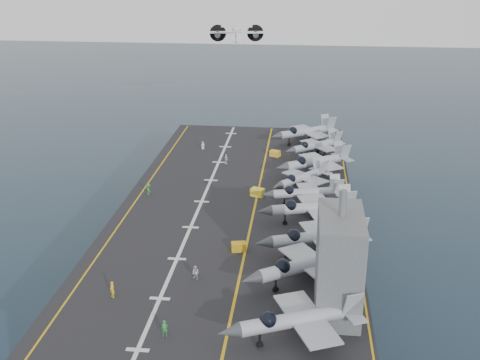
# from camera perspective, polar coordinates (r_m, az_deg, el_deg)

# --- Properties ---
(ground) EXTENTS (500.00, 500.00, 0.00)m
(ground) POSITION_cam_1_polar(r_m,az_deg,el_deg) (104.16, -0.24, -7.48)
(ground) COLOR #142135
(ground) RESTS_ON ground
(hull) EXTENTS (36.00, 90.00, 10.00)m
(hull) POSITION_cam_1_polar(r_m,az_deg,el_deg) (101.87, -0.25, -5.01)
(hull) COLOR #56595E
(hull) RESTS_ON ground
(flight_deck) EXTENTS (38.00, 92.00, 0.40)m
(flight_deck) POSITION_cam_1_polar(r_m,az_deg,el_deg) (99.70, -0.25, -2.32)
(flight_deck) COLOR black
(flight_deck) RESTS_ON hull
(foul_line) EXTENTS (0.35, 90.00, 0.02)m
(foul_line) POSITION_cam_1_polar(r_m,az_deg,el_deg) (99.34, 1.47, -2.28)
(foul_line) COLOR gold
(foul_line) RESTS_ON flight_deck
(landing_centerline) EXTENTS (0.50, 90.00, 0.02)m
(landing_centerline) POSITION_cam_1_polar(r_m,az_deg,el_deg) (100.41, -3.66, -2.05)
(landing_centerline) COLOR silver
(landing_centerline) RESTS_ON flight_deck
(deck_edge_port) EXTENTS (0.25, 90.00, 0.02)m
(deck_edge_port) POSITION_cam_1_polar(r_m,az_deg,el_deg) (102.78, -9.71, -1.77)
(deck_edge_port) COLOR gold
(deck_edge_port) RESTS_ON flight_deck
(deck_edge_stbd) EXTENTS (0.25, 90.00, 0.02)m
(deck_edge_stbd) POSITION_cam_1_polar(r_m,az_deg,el_deg) (99.40, 10.42, -2.63)
(deck_edge_stbd) COLOR gold
(deck_edge_stbd) RESTS_ON flight_deck
(island_superstructure) EXTENTS (5.00, 10.00, 15.00)m
(island_superstructure) POSITION_cam_1_polar(r_m,az_deg,el_deg) (68.89, 9.43, -6.77)
(island_superstructure) COLOR #56595E
(island_superstructure) RESTS_ON flight_deck
(fighter_jet_0) EXTENTS (18.68, 15.97, 5.48)m
(fighter_jet_0) POSITION_cam_1_polar(r_m,az_deg,el_deg) (65.74, 5.61, -12.87)
(fighter_jet_0) COLOR #9AA3AB
(fighter_jet_0) RESTS_ON flight_deck
(fighter_jet_1) EXTENTS (19.53, 18.03, 5.64)m
(fighter_jet_1) POSITION_cam_1_polar(r_m,az_deg,el_deg) (75.93, 6.39, -7.83)
(fighter_jet_1) COLOR #8E989E
(fighter_jet_1) RESTS_ON flight_deck
(fighter_jet_2) EXTENTS (18.37, 15.21, 5.47)m
(fighter_jet_2) POSITION_cam_1_polar(r_m,az_deg,el_deg) (83.10, 7.40, -5.27)
(fighter_jet_2) COLOR #9197A1
(fighter_jet_2) RESTS_ON flight_deck
(fighter_jet_3) EXTENTS (17.63, 14.25, 5.31)m
(fighter_jet_3) POSITION_cam_1_polar(r_m,az_deg,el_deg) (92.38, 6.86, -2.51)
(fighter_jet_3) COLOR #9EA5AF
(fighter_jet_3) RESTS_ON flight_deck
(fighter_jet_4) EXTENTS (15.35, 12.05, 4.71)m
(fighter_jet_4) POSITION_cam_1_polar(r_m,az_deg,el_deg) (98.65, 6.39, -1.11)
(fighter_jet_4) COLOR gray
(fighter_jet_4) RESTS_ON flight_deck
(fighter_jet_5) EXTENTS (15.09, 15.47, 4.51)m
(fighter_jet_5) POSITION_cam_1_polar(r_m,az_deg,el_deg) (105.34, 5.94, 0.31)
(fighter_jet_5) COLOR gray
(fighter_jet_5) RESTS_ON flight_deck
(fighter_jet_6) EXTENTS (18.33, 16.66, 5.30)m
(fighter_jet_6) POSITION_cam_1_polar(r_m,az_deg,el_deg) (112.53, 7.30, 1.83)
(fighter_jet_6) COLOR gray
(fighter_jet_6) RESTS_ON flight_deck
(fighter_jet_7) EXTENTS (16.19, 15.41, 4.69)m
(fighter_jet_7) POSITION_cam_1_polar(r_m,az_deg,el_deg) (122.85, 7.23, 3.34)
(fighter_jet_7) COLOR gray
(fighter_jet_7) RESTS_ON flight_deck
(fighter_jet_8) EXTENTS (18.69, 17.20, 5.40)m
(fighter_jet_8) POSITION_cam_1_polar(r_m,az_deg,el_deg) (130.96, 6.32, 4.65)
(fighter_jet_8) COLOR gray
(fighter_jet_8) RESTS_ON flight_deck
(tow_cart_a) EXTENTS (2.24, 1.70, 1.21)m
(tow_cart_a) POSITION_cam_1_polar(r_m,az_deg,el_deg) (84.17, -0.14, -6.35)
(tow_cart_a) COLOR gold
(tow_cart_a) RESTS_ON flight_deck
(tow_cart_b) EXTENTS (2.59, 2.16, 1.33)m
(tow_cart_b) POSITION_cam_1_polar(r_m,az_deg,el_deg) (102.35, 1.67, -1.17)
(tow_cart_b) COLOR yellow
(tow_cart_b) RESTS_ON flight_deck
(tow_cart_c) EXTENTS (2.35, 1.98, 1.20)m
(tow_cart_c) POSITION_cam_1_polar(r_m,az_deg,el_deg) (122.29, 3.35, 2.53)
(tow_cart_c) COLOR gold
(tow_cart_c) RESTS_ON flight_deck
(crew_1) EXTENTS (1.47, 1.40, 2.05)m
(crew_1) POSITION_cam_1_polar(r_m,az_deg,el_deg) (75.10, -12.02, -10.13)
(crew_1) COLOR yellow
(crew_1) RESTS_ON flight_deck
(crew_3) EXTENTS (1.36, 1.44, 2.00)m
(crew_3) POSITION_cam_1_polar(r_m,az_deg,el_deg) (103.82, -8.67, -0.88)
(crew_3) COLOR green
(crew_3) RESTS_ON flight_deck
(crew_4) EXTENTS (1.45, 1.45, 2.05)m
(crew_4) POSITION_cam_1_polar(r_m,az_deg,el_deg) (117.33, -1.32, 1.97)
(crew_4) COLOR silver
(crew_4) RESTS_ON flight_deck
(crew_5) EXTENTS (1.23, 1.15, 1.71)m
(crew_5) POSITION_cam_1_polar(r_m,az_deg,el_deg) (126.56, -3.54, 3.29)
(crew_5) COLOR silver
(crew_5) RESTS_ON flight_deck
(crew_6) EXTENTS (1.22, 0.88, 1.93)m
(crew_6) POSITION_cam_1_polar(r_m,az_deg,el_deg) (67.44, -7.16, -13.80)
(crew_6) COLOR green
(crew_6) RESTS_ON flight_deck
(crew_7) EXTENTS (1.34, 1.18, 1.88)m
(crew_7) POSITION_cam_1_polar(r_m,az_deg,el_deg) (77.37, -4.23, -8.76)
(crew_7) COLOR silver
(crew_7) RESTS_ON flight_deck
(transport_plane) EXTENTS (24.60, 18.22, 5.42)m
(transport_plane) POSITION_cam_1_polar(r_m,az_deg,el_deg) (152.33, -0.32, 13.33)
(transport_plane) COLOR silver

